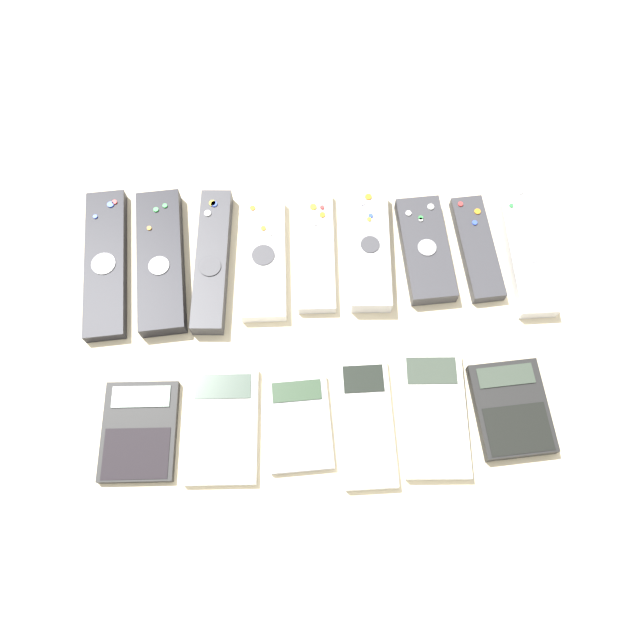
% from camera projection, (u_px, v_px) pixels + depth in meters
% --- Properties ---
extents(ground_plane, '(3.00, 3.00, 0.00)m').
position_uv_depth(ground_plane, '(321.00, 346.00, 0.79)').
color(ground_plane, beige).
extents(remote_0, '(0.06, 0.22, 0.02)m').
position_uv_depth(remote_0, '(106.00, 263.00, 0.83)').
color(remote_0, black).
rests_on(remote_0, ground_plane).
extents(remote_1, '(0.07, 0.21, 0.03)m').
position_uv_depth(remote_1, '(161.00, 261.00, 0.82)').
color(remote_1, black).
rests_on(remote_1, ground_plane).
extents(remote_2, '(0.05, 0.20, 0.03)m').
position_uv_depth(remote_2, '(212.00, 260.00, 0.82)').
color(remote_2, '#333338').
rests_on(remote_2, ground_plane).
extents(remote_3, '(0.06, 0.18, 0.02)m').
position_uv_depth(remote_3, '(264.00, 258.00, 0.83)').
color(remote_3, white).
rests_on(remote_3, ground_plane).
extents(remote_4, '(0.05, 0.18, 0.02)m').
position_uv_depth(remote_4, '(317.00, 250.00, 0.83)').
color(remote_4, '#B7B7BC').
rests_on(remote_4, ground_plane).
extents(remote_5, '(0.06, 0.18, 0.03)m').
position_uv_depth(remote_5, '(369.00, 249.00, 0.83)').
color(remote_5, '#B7B7BC').
rests_on(remote_5, ground_plane).
extents(remote_6, '(0.07, 0.15, 0.02)m').
position_uv_depth(remote_6, '(425.00, 249.00, 0.83)').
color(remote_6, '#333338').
rests_on(remote_6, ground_plane).
extents(remote_7, '(0.05, 0.15, 0.02)m').
position_uv_depth(remote_7, '(477.00, 248.00, 0.83)').
color(remote_7, '#333338').
rests_on(remote_7, ground_plane).
extents(remote_8, '(0.05, 0.20, 0.02)m').
position_uv_depth(remote_8, '(525.00, 245.00, 0.83)').
color(remote_8, silver).
rests_on(remote_8, ground_plane).
extents(calculator_0, '(0.09, 0.12, 0.01)m').
position_uv_depth(calculator_0, '(139.00, 431.00, 0.75)').
color(calculator_0, black).
rests_on(calculator_0, ground_plane).
extents(calculator_1, '(0.09, 0.14, 0.01)m').
position_uv_depth(calculator_1, '(222.00, 426.00, 0.75)').
color(calculator_1, silver).
rests_on(calculator_1, ground_plane).
extents(calculator_2, '(0.08, 0.12, 0.01)m').
position_uv_depth(calculator_2, '(299.00, 423.00, 0.75)').
color(calculator_2, '#B2B2B7').
rests_on(calculator_2, ground_plane).
extents(calculator_3, '(0.06, 0.16, 0.01)m').
position_uv_depth(calculator_3, '(367.00, 423.00, 0.75)').
color(calculator_3, silver).
rests_on(calculator_3, ground_plane).
extents(calculator_4, '(0.08, 0.16, 0.02)m').
position_uv_depth(calculator_4, '(434.00, 414.00, 0.75)').
color(calculator_4, silver).
rests_on(calculator_4, ground_plane).
extents(calculator_5, '(0.09, 0.12, 0.02)m').
position_uv_depth(calculator_5, '(511.00, 409.00, 0.75)').
color(calculator_5, black).
rests_on(calculator_5, ground_plane).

